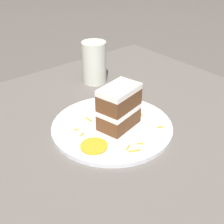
{
  "coord_description": "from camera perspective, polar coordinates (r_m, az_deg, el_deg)",
  "views": [
    {
      "loc": [
        -0.42,
        0.38,
        0.44
      ],
      "look_at": [
        0.06,
        -0.02,
        0.07
      ],
      "focal_mm": 50.0,
      "sensor_mm": 36.0,
      "label": 1
    }
  ],
  "objects": [
    {
      "name": "ground_plane",
      "position": [
        0.71,
        1.89,
        -6.81
      ],
      "size": [
        6.0,
        6.0,
        0.0
      ],
      "primitive_type": "plane",
      "color": "#4C4742",
      "rests_on": "ground"
    },
    {
      "name": "dining_table",
      "position": [
        0.71,
        1.9,
        -6.13
      ],
      "size": [
        0.94,
        0.95,
        0.02
      ],
      "primitive_type": "cube",
      "color": "#56514C",
      "rests_on": "ground"
    },
    {
      "name": "plate",
      "position": [
        0.74,
        0.0,
        -2.7
      ],
      "size": [
        0.29,
        0.29,
        0.01
      ],
      "primitive_type": "cylinder",
      "color": "silver",
      "rests_on": "dining_table"
    },
    {
      "name": "cake_slice",
      "position": [
        0.71,
        1.29,
        0.92
      ],
      "size": [
        0.08,
        0.11,
        0.1
      ],
      "rotation": [
        0.0,
        0.0,
        0.23
      ],
      "color": "brown",
      "rests_on": "plate"
    },
    {
      "name": "cream_dollop",
      "position": [
        0.81,
        1.36,
        2.57
      ],
      "size": [
        0.05,
        0.04,
        0.04
      ],
      "primitive_type": "ellipsoid",
      "color": "white",
      "rests_on": "plate"
    },
    {
      "name": "orange_garnish",
      "position": [
        0.67,
        -3.31,
        -6.23
      ],
      "size": [
        0.06,
        0.06,
        0.0
      ],
      "primitive_type": "cylinder",
      "color": "orange",
      "rests_on": "plate"
    },
    {
      "name": "carrot_shreds_scatter",
      "position": [
        0.71,
        1.65,
        -3.82
      ],
      "size": [
        0.18,
        0.18,
        0.0
      ],
      "color": "orange",
      "rests_on": "plate"
    },
    {
      "name": "drinking_glass",
      "position": [
        0.95,
        -3.26,
        8.56
      ],
      "size": [
        0.07,
        0.07,
        0.13
      ],
      "color": "beige",
      "rests_on": "dining_table"
    }
  ]
}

